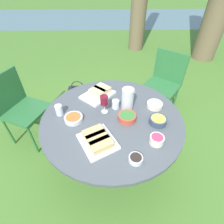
{
  "coord_description": "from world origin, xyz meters",
  "views": [
    {
      "loc": [
        -0.02,
        -1.14,
        1.8
      ],
      "look_at": [
        0.0,
        0.0,
        0.79
      ],
      "focal_mm": 28.0,
      "sensor_mm": 36.0,
      "label": 1
    }
  ],
  "objects_px": {
    "water_pitcher": "(128,99)",
    "wine_glass": "(104,101)",
    "chair_near_left": "(164,80)",
    "chair_near_right": "(18,105)",
    "handbag": "(79,94)",
    "dining_table": "(112,125)"
  },
  "relations": [
    {
      "from": "water_pitcher",
      "to": "chair_near_left",
      "type": "bearing_deg",
      "value": 54.25
    },
    {
      "from": "dining_table",
      "to": "water_pitcher",
      "type": "bearing_deg",
      "value": 40.51
    },
    {
      "from": "water_pitcher",
      "to": "wine_glass",
      "type": "xyz_separation_m",
      "value": [
        -0.21,
        -0.05,
        0.02
      ]
    },
    {
      "from": "chair_near_left",
      "to": "water_pitcher",
      "type": "height_order",
      "value": "water_pitcher"
    },
    {
      "from": "water_pitcher",
      "to": "handbag",
      "type": "distance_m",
      "value": 1.46
    },
    {
      "from": "dining_table",
      "to": "handbag",
      "type": "height_order",
      "value": "dining_table"
    },
    {
      "from": "chair_near_right",
      "to": "handbag",
      "type": "height_order",
      "value": "chair_near_right"
    },
    {
      "from": "water_pitcher",
      "to": "chair_near_right",
      "type": "bearing_deg",
      "value": 165.02
    },
    {
      "from": "water_pitcher",
      "to": "wine_glass",
      "type": "distance_m",
      "value": 0.22
    },
    {
      "from": "dining_table",
      "to": "handbag",
      "type": "bearing_deg",
      "value": 113.42
    },
    {
      "from": "wine_glass",
      "to": "handbag",
      "type": "xyz_separation_m",
      "value": [
        -0.46,
        1.14,
        -0.73
      ]
    },
    {
      "from": "chair_near_right",
      "to": "wine_glass",
      "type": "relative_size",
      "value": 5.02
    },
    {
      "from": "chair_near_right",
      "to": "wine_glass",
      "type": "height_order",
      "value": "wine_glass"
    },
    {
      "from": "chair_near_left",
      "to": "handbag",
      "type": "xyz_separation_m",
      "value": [
        -1.28,
        0.24,
        -0.4
      ]
    },
    {
      "from": "dining_table",
      "to": "chair_near_left",
      "type": "xyz_separation_m",
      "value": [
        0.75,
        0.97,
        -0.1
      ]
    },
    {
      "from": "water_pitcher",
      "to": "handbag",
      "type": "xyz_separation_m",
      "value": [
        -0.67,
        1.09,
        -0.71
      ]
    },
    {
      "from": "water_pitcher",
      "to": "wine_glass",
      "type": "bearing_deg",
      "value": -166.57
    },
    {
      "from": "chair_near_right",
      "to": "wine_glass",
      "type": "xyz_separation_m",
      "value": [
        1.01,
        -0.38,
        0.33
      ]
    },
    {
      "from": "dining_table",
      "to": "wine_glass",
      "type": "relative_size",
      "value": 7.14
    },
    {
      "from": "chair_near_right",
      "to": "handbag",
      "type": "relative_size",
      "value": 2.42
    },
    {
      "from": "dining_table",
      "to": "chair_near_right",
      "type": "distance_m",
      "value": 1.17
    },
    {
      "from": "chair_near_left",
      "to": "wine_glass",
      "type": "xyz_separation_m",
      "value": [
        -0.82,
        -0.9,
        0.33
      ]
    }
  ]
}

